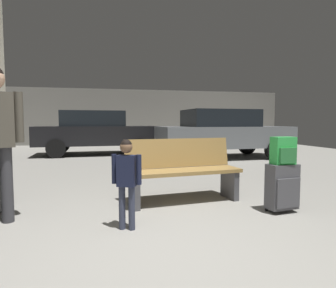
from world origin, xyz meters
name	(u,v)px	position (x,y,z in m)	size (l,w,h in m)	color
ground_plane	(130,176)	(0.00, 4.00, -0.05)	(18.00, 18.00, 0.10)	gray
garage_back_wall	(116,117)	(0.00, 12.86, 1.40)	(18.00, 0.12, 2.80)	slate
bench	(183,170)	(0.56, 1.67, 0.44)	(1.65, 0.71, 0.89)	#9E7A42
suitcase	(282,187)	(1.65, 0.91, 0.32)	(0.40, 0.27, 0.60)	#4C4C51
backpack_bright	(283,151)	(1.65, 0.91, 0.77)	(0.29, 0.21, 0.34)	green
child	(126,174)	(-0.29, 0.73, 0.58)	(0.30, 0.23, 0.95)	#33384C
parked_car_far	(97,131)	(-0.81, 8.17, 0.81)	(4.17, 1.93, 1.51)	black
parked_car_near	(223,132)	(3.09, 6.27, 0.81)	(4.18, 1.96, 1.51)	slate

